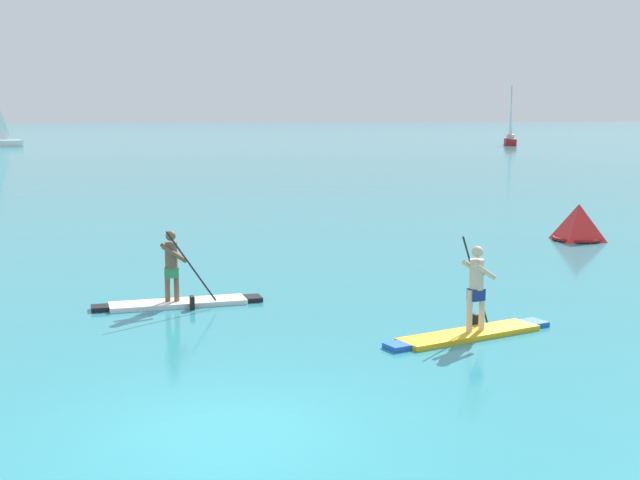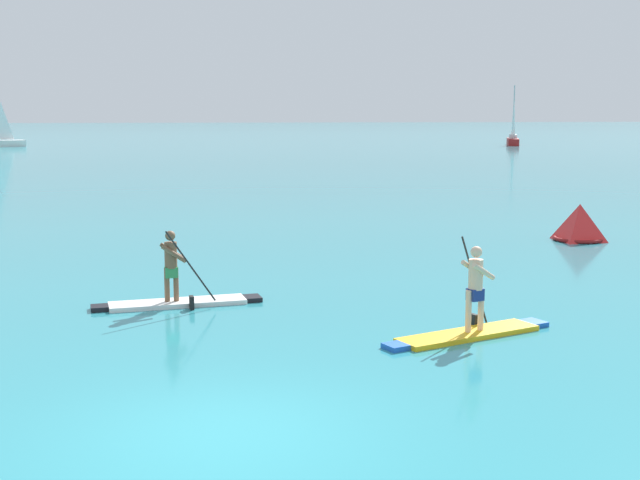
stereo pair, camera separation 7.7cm
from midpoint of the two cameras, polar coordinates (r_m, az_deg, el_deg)
ground at (r=11.35m, az=-6.35°, el=-12.56°), size 440.00×440.00×0.00m
paddleboarder_mid_center at (r=18.32m, az=-9.53°, el=-3.37°), size 3.57×1.19×1.70m
paddleboarder_far_right at (r=15.93m, az=9.88°, el=-5.10°), size 3.43×1.86×1.83m
race_marker_buoy at (r=28.00m, az=16.63°, el=1.00°), size 1.84×1.84×1.14m
sailboat_right_horizon at (r=96.58m, az=12.44°, el=6.67°), size 2.39×4.96×6.43m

